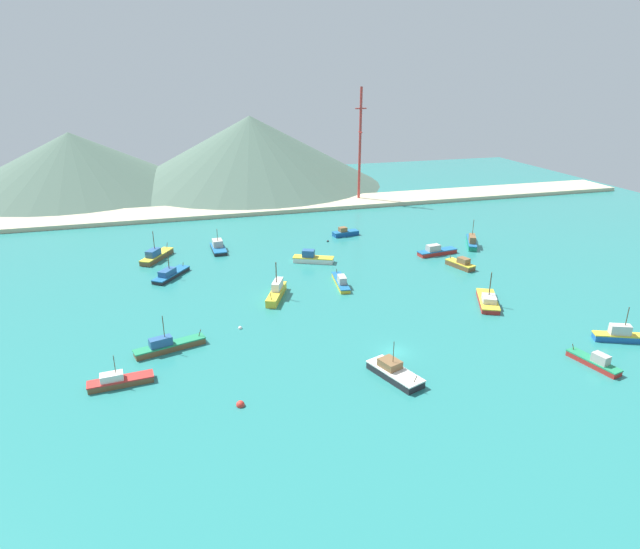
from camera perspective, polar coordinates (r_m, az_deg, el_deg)
The scene contains 24 objects.
ground at distance 109.86m, azimuth 1.77°, elevation -1.00°, with size 260.00×280.00×0.50m.
fishing_boat_0 at distance 104.21m, azimuth 17.44°, elevation -2.67°, with size 7.21×10.47×6.46m.
fishing_boat_1 at distance 116.55m, azimuth -15.65°, elevation 0.04°, with size 8.12×9.86×5.80m.
fishing_boat_2 at distance 121.20m, azimuth -0.83°, elevation 1.75°, with size 9.41×6.22×2.87m.
fishing_boat_3 at distance 80.13m, azimuth -20.60°, elevation -10.52°, with size 8.91×3.00×4.68m.
fishing_boat_4 at distance 89.15m, azimuth 27.21°, elevation -8.24°, with size 3.68×8.30×2.33m.
fishing_boat_5 at distance 128.41m, azimuth -17.04°, elevation 1.93°, with size 7.73×10.61×6.84m.
fishing_boat_6 at distance 141.28m, azimuth 2.69°, elevation 4.47°, with size 7.18×3.37×2.35m.
fishing_boat_7 at distance 77.56m, azimuth 7.87°, elevation -10.24°, with size 6.04×9.45×5.54m.
fishing_boat_8 at distance 138.07m, azimuth 15.83°, elevation 3.40°, with size 6.68×10.58×6.63m.
fishing_boat_9 at distance 108.32m, azimuth 2.25°, elevation -0.77°, with size 3.21×10.45×2.30m.
fishing_boat_10 at distance 102.61m, azimuth -4.64°, elevation -1.84°, with size 5.93×10.05×7.11m.
fishing_boat_11 at distance 129.30m, azimuth 12.26°, elevation 2.45°, with size 10.08×3.74×2.48m.
fishing_boat_12 at distance 86.88m, azimuth -15.86°, elevation -7.28°, with size 11.15×5.01×5.99m.
fishing_boat_13 at distance 121.81m, azimuth 14.75°, elevation 1.10°, with size 4.31×7.28×2.45m.
fishing_boat_14 at distance 131.54m, azimuth -10.79°, elevation 2.89°, with size 3.36×8.58×5.37m.
fishing_boat_15 at distance 99.21m, azimuth 29.71°, elevation -5.68°, with size 10.27×5.73×5.93m.
buoy_0 at distance 91.57m, azimuth -8.49°, elevation -5.65°, with size 0.67×0.67×0.67m.
buoy_1 at distance 136.25m, azimuth 0.83°, elevation 3.56°, with size 0.60×0.60×0.60m.
buoy_2 at distance 72.09m, azimuth -8.47°, elevation -13.53°, with size 1.10×1.10×1.10m.
beach_strip at distance 170.57m, azimuth -4.96°, elevation 7.21°, with size 247.00×15.68×1.20m, color #C6B793.
hill_west at distance 212.00m, azimuth -24.83°, elevation 10.78°, with size 87.13×87.13×20.72m.
hill_central at distance 207.87m, azimuth -7.36°, elevation 12.95°, with size 97.38×97.38×25.20m.
radio_tower at distance 176.89m, azimuth 4.27°, elevation 13.59°, with size 3.61×2.89×36.07m.
Camera 1 is at (-31.18, -67.07, 40.65)m, focal length 30.08 mm.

